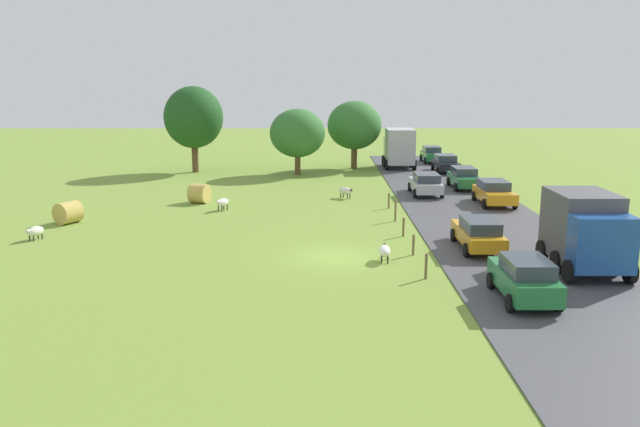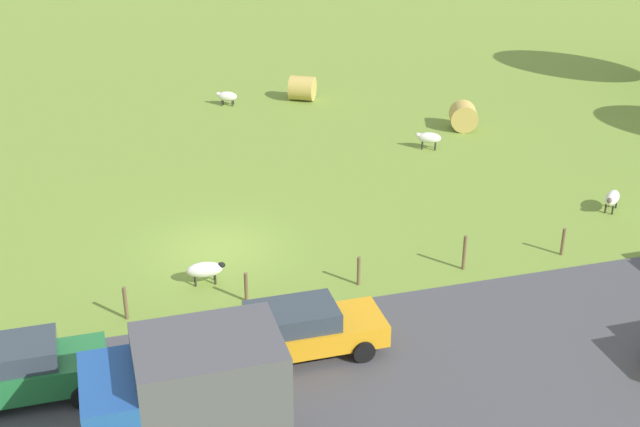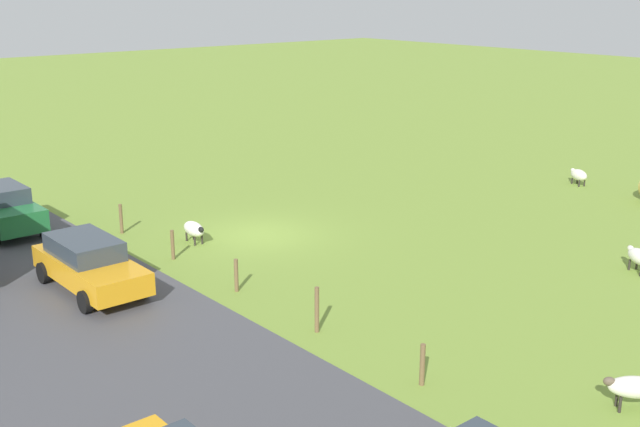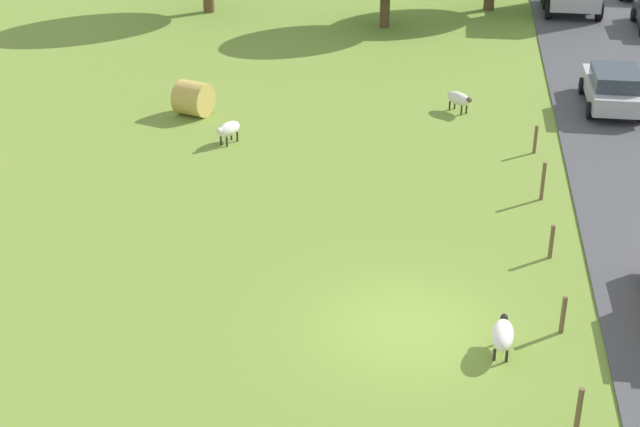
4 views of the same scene
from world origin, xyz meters
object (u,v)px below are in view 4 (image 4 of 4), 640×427
at_px(hay_bale_0, 193,98).
at_px(sheep_2, 228,129).
at_px(sheep_3, 459,99).
at_px(sheep_1, 503,335).
at_px(car_2, 613,87).

bearing_deg(hay_bale_0, sheep_2, -53.07).
height_order(sheep_3, hay_bale_0, hay_bale_0).
height_order(sheep_1, hay_bale_0, hay_bale_0).
relative_size(sheep_2, hay_bale_0, 0.93).
bearing_deg(sheep_1, sheep_3, 94.25).
distance_m(hay_bale_0, car_2, 15.93).
bearing_deg(sheep_1, hay_bale_0, 128.00).
xyz_separation_m(sheep_3, car_2, (5.78, 1.16, 0.34)).
relative_size(sheep_1, hay_bale_0, 1.00).
height_order(sheep_1, car_2, car_2).
bearing_deg(car_2, sheep_3, -168.67).
bearing_deg(car_2, hay_bale_0, -169.75).
distance_m(sheep_2, hay_bale_0, 3.22).
distance_m(sheep_2, car_2, 14.78).
bearing_deg(sheep_1, sheep_2, 128.23).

